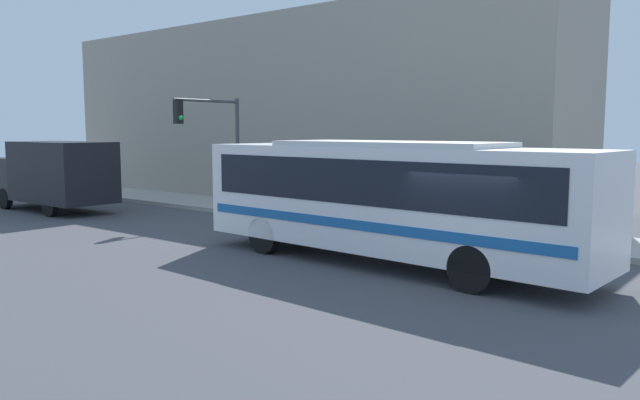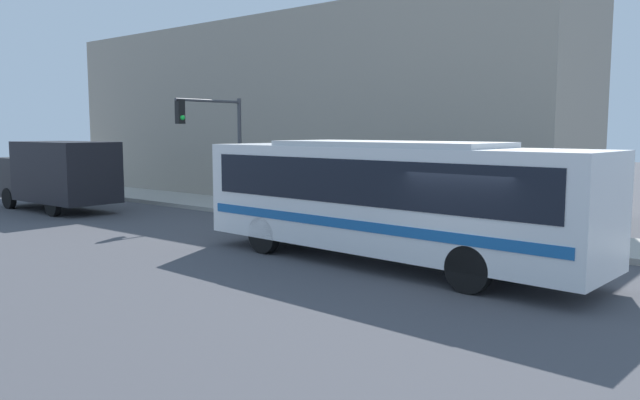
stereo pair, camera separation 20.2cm
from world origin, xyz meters
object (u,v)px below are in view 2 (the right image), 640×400
Objects in this scene: traffic_light_pole at (217,132)px; parking_meter at (278,193)px; city_bus at (386,194)px; fire_hydrant at (442,220)px; delivery_truck at (57,173)px; pedestrian_near_corner at (371,193)px.

traffic_light_pole is 3.84× the size of parking_meter.
city_bus reaches higher than parking_meter.
city_bus is 14.18× the size of fire_hydrant.
parking_meter is (1.07, -2.30, -2.34)m from traffic_light_pole.
delivery_truck reaches higher than pedestrian_near_corner.
fire_hydrant is at bearing -74.57° from delivery_truck.
pedestrian_near_corner is (1.71, 3.92, 0.49)m from fire_hydrant.
delivery_truck is 8.46× the size of fire_hydrant.
parking_meter is 0.69× the size of pedestrian_near_corner.
parking_meter is 3.64m from pedestrian_near_corner.
pedestrian_near_corner is at bearing 40.56° from city_bus.
pedestrian_near_corner is at bearing -62.96° from delivery_truck.
parking_meter is at bearing 63.70° from city_bus.
city_bus reaches higher than delivery_truck.
city_bus is 2.43× the size of traffic_light_pole.
pedestrian_near_corner reaches higher than parking_meter.
pedestrian_near_corner reaches higher than fire_hydrant.
fire_hydrant is at bearing -83.53° from traffic_light_pole.
city_bus is 1.68× the size of delivery_truck.
pedestrian_near_corner is (2.78, -5.52, -2.27)m from traffic_light_pole.
traffic_light_pole reaches higher than city_bus.
city_bus is 9.18m from parking_meter.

